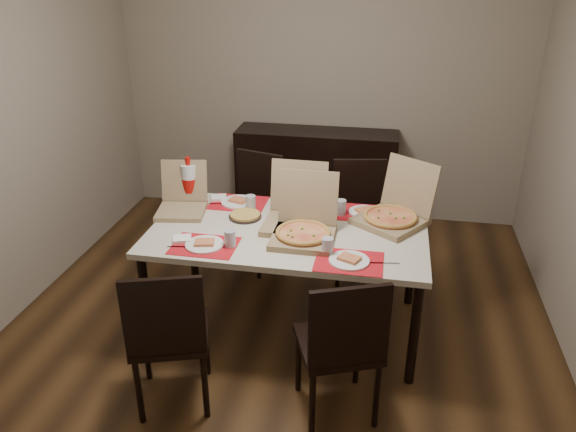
% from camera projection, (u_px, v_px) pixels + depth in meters
% --- Properties ---
extents(ground, '(3.80, 4.00, 0.02)m').
position_uv_depth(ground, '(280.00, 326.00, 3.98)').
color(ground, '#482D16').
rests_on(ground, ground).
extents(room_walls, '(3.84, 4.02, 2.62)m').
position_uv_depth(room_walls, '(291.00, 65.00, 3.63)').
color(room_walls, gray).
rests_on(room_walls, ground).
extents(sideboard, '(1.50, 0.40, 0.90)m').
position_uv_depth(sideboard, '(316.00, 177.00, 5.37)').
color(sideboard, black).
rests_on(sideboard, ground).
extents(dining_table, '(1.80, 1.00, 0.75)m').
position_uv_depth(dining_table, '(288.00, 239.00, 3.70)').
color(dining_table, beige).
rests_on(dining_table, ground).
extents(chair_near_left, '(0.53, 0.53, 0.93)m').
position_uv_depth(chair_near_left, '(169.00, 333.00, 3.06)').
color(chair_near_left, black).
rests_on(chair_near_left, ground).
extents(chair_near_right, '(0.54, 0.54, 0.93)m').
position_uv_depth(chair_near_right, '(342.00, 343.00, 2.98)').
color(chair_near_right, black).
rests_on(chair_near_right, ground).
extents(chair_far_left, '(0.52, 0.52, 0.93)m').
position_uv_depth(chair_far_left, '(254.00, 205.00, 4.63)').
color(chair_far_left, black).
rests_on(chair_far_left, ground).
extents(chair_far_right, '(0.49, 0.49, 0.93)m').
position_uv_depth(chair_far_right, '(359.00, 214.00, 4.46)').
color(chair_far_right, black).
rests_on(chair_far_right, ground).
extents(setting_near_left, '(0.43, 0.30, 0.11)m').
position_uv_depth(setting_near_left, '(208.00, 243.00, 3.46)').
color(setting_near_left, red).
rests_on(setting_near_left, dining_table).
extents(setting_near_right, '(0.49, 0.30, 0.11)m').
position_uv_depth(setting_near_right, '(343.00, 257.00, 3.30)').
color(setting_near_right, red).
rests_on(setting_near_right, dining_table).
extents(setting_far_left, '(0.47, 0.30, 0.11)m').
position_uv_depth(setting_far_left, '(239.00, 202.00, 4.03)').
color(setting_far_left, red).
rests_on(setting_far_left, dining_table).
extents(setting_far_right, '(0.41, 0.30, 0.11)m').
position_uv_depth(setting_far_right, '(358.00, 211.00, 3.89)').
color(setting_far_right, red).
rests_on(setting_far_right, dining_table).
extents(napkin_loose, '(0.16, 0.16, 0.02)m').
position_uv_depth(napkin_loose, '(307.00, 229.00, 3.67)').
color(napkin_loose, white).
rests_on(napkin_loose, dining_table).
extents(pizza_box_center, '(0.39, 0.43, 0.39)m').
position_uv_depth(pizza_box_center, '(304.00, 229.00, 3.54)').
color(pizza_box_center, '#89704F').
rests_on(pizza_box_center, dining_table).
extents(pizza_box_right, '(0.58, 0.59, 0.40)m').
position_uv_depth(pizza_box_right, '(393.00, 214.00, 3.75)').
color(pizza_box_right, '#89704F').
rests_on(pizza_box_right, dining_table).
extents(pizza_box_left, '(0.37, 0.41, 0.32)m').
position_uv_depth(pizza_box_left, '(182.00, 203.00, 3.92)').
color(pizza_box_left, '#89704F').
rests_on(pizza_box_left, dining_table).
extents(pizza_box_extra, '(0.39, 0.43, 0.39)m').
position_uv_depth(pizza_box_extra, '(295.00, 216.00, 3.72)').
color(pizza_box_extra, '#89704F').
rests_on(pizza_box_extra, dining_table).
extents(faina_plate, '(0.22, 0.22, 0.03)m').
position_uv_depth(faina_plate, '(245.00, 216.00, 3.84)').
color(faina_plate, black).
rests_on(faina_plate, dining_table).
extents(dip_bowl, '(0.14, 0.14, 0.03)m').
position_uv_depth(dip_bowl, '(312.00, 221.00, 3.75)').
color(dip_bowl, white).
rests_on(dip_bowl, dining_table).
extents(soda_bottle, '(0.12, 0.12, 0.34)m').
position_uv_depth(soda_bottle, '(190.00, 183.00, 4.02)').
color(soda_bottle, silver).
rests_on(soda_bottle, dining_table).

